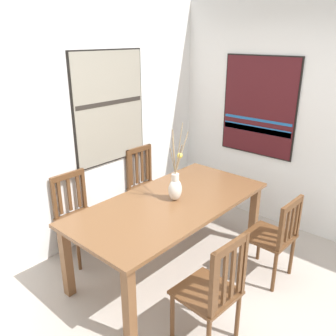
{
  "coord_description": "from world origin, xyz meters",
  "views": [
    {
      "loc": [
        -2.12,
        -1.29,
        2.25
      ],
      "look_at": [
        0.31,
        0.87,
        1.02
      ],
      "focal_mm": 37.41,
      "sensor_mm": 36.0,
      "label": 1
    }
  ],
  "objects_px": {
    "chair_1": "(78,215)",
    "chair_2": "(213,291)",
    "dining_table": "(171,210)",
    "centerpiece_vase": "(175,186)",
    "painting_on_side_wall": "(259,107)",
    "chair_3": "(274,236)",
    "chair_0": "(146,184)",
    "painting_on_back_wall": "(109,108)"
  },
  "relations": [
    {
      "from": "centerpiece_vase",
      "to": "chair_0",
      "type": "height_order",
      "value": "centerpiece_vase"
    },
    {
      "from": "chair_2",
      "to": "painting_on_side_wall",
      "type": "xyz_separation_m",
      "value": [
        2.13,
        0.85,
        0.95
      ]
    },
    {
      "from": "chair_3",
      "to": "centerpiece_vase",
      "type": "bearing_deg",
      "value": 118.33
    },
    {
      "from": "chair_0",
      "to": "painting_on_side_wall",
      "type": "distance_m",
      "value": 1.69
    },
    {
      "from": "dining_table",
      "to": "chair_3",
      "type": "xyz_separation_m",
      "value": [
        0.51,
        -0.86,
        -0.18
      ]
    },
    {
      "from": "painting_on_side_wall",
      "to": "chair_1",
      "type": "bearing_deg",
      "value": 156.43
    },
    {
      "from": "dining_table",
      "to": "chair_2",
      "type": "height_order",
      "value": "chair_2"
    },
    {
      "from": "painting_on_back_wall",
      "to": "dining_table",
      "type": "bearing_deg",
      "value": -98.49
    },
    {
      "from": "dining_table",
      "to": "chair_2",
      "type": "distance_m",
      "value": 1.04
    },
    {
      "from": "dining_table",
      "to": "centerpiece_vase",
      "type": "distance_m",
      "value": 0.24
    },
    {
      "from": "centerpiece_vase",
      "to": "painting_on_side_wall",
      "type": "distance_m",
      "value": 1.64
    },
    {
      "from": "chair_3",
      "to": "chair_1",
      "type": "bearing_deg",
      "value": 119.92
    },
    {
      "from": "chair_1",
      "to": "centerpiece_vase",
      "type": "bearing_deg",
      "value": -58.62
    },
    {
      "from": "dining_table",
      "to": "chair_1",
      "type": "distance_m",
      "value": 1.03
    },
    {
      "from": "chair_1",
      "to": "chair_3",
      "type": "distance_m",
      "value": 2.01
    },
    {
      "from": "painting_on_side_wall",
      "to": "chair_3",
      "type": "bearing_deg",
      "value": -142.36
    },
    {
      "from": "painting_on_side_wall",
      "to": "chair_2",
      "type": "bearing_deg",
      "value": -158.16
    },
    {
      "from": "chair_1",
      "to": "painting_on_back_wall",
      "type": "bearing_deg",
      "value": 15.4
    },
    {
      "from": "chair_0",
      "to": "chair_3",
      "type": "bearing_deg",
      "value": -91.08
    },
    {
      "from": "chair_0",
      "to": "chair_3",
      "type": "distance_m",
      "value": 1.75
    },
    {
      "from": "dining_table",
      "to": "chair_3",
      "type": "height_order",
      "value": "chair_3"
    },
    {
      "from": "chair_0",
      "to": "chair_2",
      "type": "relative_size",
      "value": 0.99
    },
    {
      "from": "painting_on_side_wall",
      "to": "dining_table",
      "type": "bearing_deg",
      "value": 179.0
    },
    {
      "from": "chair_1",
      "to": "chair_2",
      "type": "bearing_deg",
      "value": -91.44
    },
    {
      "from": "chair_1",
      "to": "painting_on_back_wall",
      "type": "height_order",
      "value": "painting_on_back_wall"
    },
    {
      "from": "centerpiece_vase",
      "to": "chair_3",
      "type": "xyz_separation_m",
      "value": [
        0.46,
        -0.85,
        -0.42
      ]
    },
    {
      "from": "dining_table",
      "to": "painting_on_back_wall",
      "type": "distance_m",
      "value": 1.37
    },
    {
      "from": "centerpiece_vase",
      "to": "chair_1",
      "type": "relative_size",
      "value": 0.83
    },
    {
      "from": "painting_on_back_wall",
      "to": "chair_3",
      "type": "bearing_deg",
      "value": -79.58
    },
    {
      "from": "centerpiece_vase",
      "to": "painting_on_side_wall",
      "type": "bearing_deg",
      "value": -0.67
    },
    {
      "from": "painting_on_back_wall",
      "to": "chair_0",
      "type": "bearing_deg",
      "value": -23.66
    },
    {
      "from": "chair_1",
      "to": "chair_0",
      "type": "bearing_deg",
      "value": 0.53
    },
    {
      "from": "dining_table",
      "to": "chair_2",
      "type": "relative_size",
      "value": 2.15
    },
    {
      "from": "centerpiece_vase",
      "to": "chair_1",
      "type": "distance_m",
      "value": 1.12
    },
    {
      "from": "chair_0",
      "to": "chair_2",
      "type": "distance_m",
      "value": 2.08
    },
    {
      "from": "chair_0",
      "to": "chair_1",
      "type": "distance_m",
      "value": 1.04
    },
    {
      "from": "chair_3",
      "to": "chair_2",
      "type": "bearing_deg",
      "value": -178.94
    },
    {
      "from": "centerpiece_vase",
      "to": "painting_on_side_wall",
      "type": "relative_size",
      "value": 0.62
    },
    {
      "from": "dining_table",
      "to": "chair_1",
      "type": "relative_size",
      "value": 2.26
    },
    {
      "from": "chair_2",
      "to": "painting_on_side_wall",
      "type": "height_order",
      "value": "painting_on_side_wall"
    },
    {
      "from": "chair_0",
      "to": "chair_3",
      "type": "xyz_separation_m",
      "value": [
        -0.03,
        -1.75,
        -0.02
      ]
    },
    {
      "from": "chair_3",
      "to": "painting_on_side_wall",
      "type": "height_order",
      "value": "painting_on_side_wall"
    }
  ]
}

